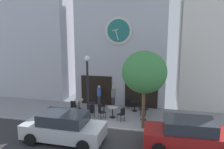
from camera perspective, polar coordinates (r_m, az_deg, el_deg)
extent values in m
cube|color=gray|center=(15.82, 1.67, -10.51)|extent=(26.16, 4.39, 0.05)
cube|color=#A8A5A0|center=(13.83, -0.17, -13.45)|extent=(26.16, 0.12, 0.08)
cube|color=#B2B2BC|center=(18.32, 2.54, 8.27)|extent=(7.11, 2.68, 9.85)
cylinder|color=beige|center=(16.93, 1.67, 11.03)|extent=(2.04, 0.10, 2.04)
cylinder|color=#1E6660|center=(16.87, 1.63, 11.03)|extent=(1.67, 0.04, 1.67)
cube|color=beige|center=(16.88, 0.84, 11.20)|extent=(0.46, 0.03, 0.15)
cube|color=beige|center=(16.86, 1.26, 9.87)|extent=(0.26, 0.03, 0.70)
cube|color=black|center=(17.98, -3.97, -3.98)|extent=(2.49, 0.10, 2.30)
cube|color=black|center=(17.30, 7.40, -4.63)|extent=(2.49, 0.10, 2.30)
cube|color=#72A84C|center=(16.68, 8.13, -0.63)|extent=(2.28, 0.90, 0.12)
cube|color=#B2B2BC|center=(21.84, -18.49, 10.78)|extent=(6.50, 4.02, 11.86)
cube|color=silver|center=(19.19, 25.94, 11.15)|extent=(5.87, 4.18, 12.40)
cylinder|color=black|center=(15.19, -6.04, -10.67)|extent=(0.32, 0.32, 0.36)
cylinder|color=black|center=(14.64, -6.18, -4.22)|extent=(0.14, 0.14, 3.89)
sphere|color=white|center=(14.24, -6.35, 4.08)|extent=(0.36, 0.36, 0.36)
cylinder|color=brown|center=(13.66, 7.95, -8.39)|extent=(0.20, 0.20, 2.51)
ellipsoid|color=#3D8442|center=(13.11, 8.20, 0.60)|extent=(2.61, 2.35, 2.48)
cylinder|color=black|center=(17.17, -8.36, -7.51)|extent=(0.07, 0.07, 0.74)
cylinder|color=black|center=(17.28, -8.33, -8.62)|extent=(0.40, 0.40, 0.03)
cylinder|color=gray|center=(17.06, -8.40, -6.33)|extent=(0.67, 0.67, 0.03)
cylinder|color=black|center=(16.35, -5.29, -8.39)|extent=(0.07, 0.07, 0.73)
cylinder|color=black|center=(16.47, -5.27, -9.53)|extent=(0.40, 0.40, 0.03)
cylinder|color=black|center=(16.24, -5.31, -7.17)|extent=(0.66, 0.66, 0.03)
cylinder|color=black|center=(15.39, 0.13, -9.58)|extent=(0.07, 0.07, 0.73)
cylinder|color=black|center=(15.51, 0.13, -10.79)|extent=(0.40, 0.40, 0.03)
cylinder|color=gray|center=(15.27, 0.14, -8.31)|extent=(0.70, 0.70, 0.03)
cylinder|color=black|center=(16.69, 5.76, -7.97)|extent=(0.07, 0.07, 0.74)
cylinder|color=black|center=(16.81, 5.74, -9.12)|extent=(0.40, 0.40, 0.03)
cylinder|color=black|center=(16.58, 5.79, -6.77)|extent=(0.63, 0.63, 0.03)
cylinder|color=black|center=(15.14, 7.96, -9.97)|extent=(0.07, 0.07, 0.76)
cylinder|color=black|center=(15.27, 7.93, -11.25)|extent=(0.40, 0.40, 0.03)
cylinder|color=black|center=(15.01, 8.00, -8.62)|extent=(0.61, 0.61, 0.03)
cube|color=black|center=(15.58, -5.27, -9.03)|extent=(0.55, 0.55, 0.04)
cube|color=black|center=(15.34, -5.12, -8.45)|extent=(0.34, 0.24, 0.45)
cylinder|color=black|center=(15.85, -4.81, -9.53)|extent=(0.03, 0.03, 0.45)
cylinder|color=black|center=(15.78, -6.02, -9.66)|extent=(0.03, 0.03, 0.45)
cylinder|color=black|center=(15.55, -4.49, -9.95)|extent=(0.03, 0.03, 0.45)
cylinder|color=black|center=(15.47, -5.72, -10.07)|extent=(0.03, 0.03, 0.45)
cube|color=black|center=(15.20, -2.52, -9.51)|extent=(0.56, 0.56, 0.04)
cube|color=black|center=(15.05, -3.16, -8.81)|extent=(0.27, 0.32, 0.45)
cylinder|color=black|center=(15.19, -1.65, -10.42)|extent=(0.03, 0.03, 0.45)
cylinder|color=black|center=(15.48, -2.18, -10.01)|extent=(0.03, 0.03, 0.45)
cylinder|color=black|center=(15.07, -2.85, -10.61)|extent=(0.03, 0.03, 0.45)
cylinder|color=black|center=(15.36, -3.36, -10.19)|extent=(0.03, 0.03, 0.45)
cube|color=black|center=(15.83, 7.90, -8.76)|extent=(0.42, 0.42, 0.04)
cube|color=black|center=(15.93, 8.03, -7.79)|extent=(0.38, 0.06, 0.45)
cylinder|color=black|center=(15.77, 7.17, -9.69)|extent=(0.03, 0.03, 0.45)
cylinder|color=black|center=(15.73, 8.41, -9.78)|extent=(0.03, 0.03, 0.45)
cylinder|color=black|center=(16.09, 7.37, -9.28)|extent=(0.03, 0.03, 0.45)
cylinder|color=black|center=(16.04, 8.59, -9.37)|extent=(0.03, 0.03, 0.45)
cube|color=black|center=(17.20, 4.34, -7.09)|extent=(0.56, 0.56, 0.04)
cube|color=black|center=(17.28, 4.06, -6.22)|extent=(0.32, 0.26, 0.45)
cylinder|color=black|center=(17.05, 4.11, -8.05)|extent=(0.03, 0.03, 0.45)
cylinder|color=black|center=(17.21, 5.11, -7.88)|extent=(0.03, 0.03, 0.45)
cylinder|color=black|center=(17.33, 3.56, -7.73)|extent=(0.03, 0.03, 0.45)
cylinder|color=black|center=(17.49, 4.55, -7.57)|extent=(0.03, 0.03, 0.45)
cube|color=black|center=(14.83, 2.25, -10.03)|extent=(0.55, 0.55, 0.04)
cube|color=black|center=(14.64, 2.77, -9.38)|extent=(0.24, 0.34, 0.45)
cylinder|color=black|center=(15.14, 2.23, -10.50)|extent=(0.03, 0.03, 0.45)
cylinder|color=black|center=(14.91, 1.31, -10.83)|extent=(0.03, 0.03, 0.45)
cylinder|color=black|center=(14.92, 3.19, -10.84)|extent=(0.03, 0.03, 0.45)
cylinder|color=black|center=(14.69, 2.26, -11.18)|extent=(0.03, 0.03, 0.45)
cube|color=black|center=(16.43, -2.66, -7.94)|extent=(0.53, 0.53, 0.04)
cube|color=black|center=(16.39, -2.04, -7.16)|extent=(0.20, 0.36, 0.45)
cylinder|color=black|center=(16.63, -3.34, -8.53)|extent=(0.03, 0.03, 0.45)
cylinder|color=black|center=(16.31, -3.14, -8.92)|extent=(0.03, 0.03, 0.45)
cylinder|color=black|center=(16.69, -2.17, -8.45)|extent=(0.03, 0.03, 0.45)
cylinder|color=black|center=(16.37, -1.95, -8.84)|extent=(0.03, 0.03, 0.45)
cube|color=black|center=(16.55, -9.62, -7.95)|extent=(0.44, 0.44, 0.04)
cube|color=black|center=(16.31, -9.82, -7.40)|extent=(0.38, 0.08, 0.45)
cylinder|color=black|center=(16.73, -8.86, -8.53)|extent=(0.03, 0.03, 0.45)
cylinder|color=black|center=(16.82, -9.99, -8.46)|extent=(0.03, 0.03, 0.45)
cylinder|color=black|center=(16.42, -9.19, -8.91)|extent=(0.03, 0.03, 0.45)
cylinder|color=black|center=(16.51, -10.33, -8.83)|extent=(0.03, 0.03, 0.45)
cylinder|color=#2D2D38|center=(17.25, 0.31, -7.10)|extent=(0.28, 0.28, 0.85)
cylinder|color=slate|center=(17.04, 0.32, -4.78)|extent=(0.35, 0.35, 0.60)
sphere|color=tan|center=(16.93, 0.32, -3.44)|extent=(0.22, 0.22, 0.22)
cylinder|color=#2D2D38|center=(17.62, -3.27, -6.73)|extent=(0.27, 0.27, 0.85)
cylinder|color=#3359B2|center=(17.41, -3.29, -4.46)|extent=(0.33, 0.33, 0.60)
sphere|color=tan|center=(17.31, -3.31, -3.15)|extent=(0.22, 0.22, 0.22)
cube|color=#B7BABF|center=(12.53, -12.09, -13.59)|extent=(4.34, 1.89, 0.75)
cube|color=#262B33|center=(12.27, -12.21, -10.80)|extent=(2.44, 1.63, 0.60)
cylinder|color=black|center=(11.38, -7.40, -17.60)|extent=(0.64, 0.23, 0.64)
cylinder|color=black|center=(12.89, -4.37, -13.99)|extent=(0.64, 0.23, 0.64)
cylinder|color=black|center=(12.61, -19.92, -15.22)|extent=(0.64, 0.23, 0.64)
cylinder|color=black|center=(13.99, -15.72, -12.33)|extent=(0.64, 0.23, 0.64)
cube|color=maroon|center=(12.05, 18.76, -14.96)|extent=(4.36, 1.95, 0.75)
cube|color=#262B33|center=(11.79, 18.96, -12.09)|extent=(2.46, 1.67, 0.60)
cylinder|color=black|center=(13.23, 24.46, -14.30)|extent=(0.65, 0.24, 0.64)
cylinder|color=black|center=(11.25, 11.75, -18.09)|extent=(0.65, 0.24, 0.64)
cylinder|color=black|center=(12.86, 11.68, -14.25)|extent=(0.65, 0.24, 0.64)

